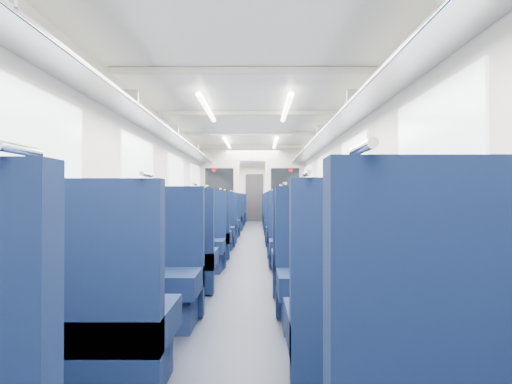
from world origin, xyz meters
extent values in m
cube|color=black|center=(0.00, 0.00, 0.00)|extent=(2.80, 18.00, 0.01)
cube|color=white|center=(0.00, 0.00, 2.35)|extent=(2.80, 18.00, 0.01)
cube|color=beige|center=(-1.40, 0.00, 1.18)|extent=(0.02, 18.00, 2.35)
cube|color=#0F1934|center=(-1.39, 0.00, 0.35)|extent=(0.03, 17.90, 0.70)
cube|color=beige|center=(1.40, 0.00, 1.18)|extent=(0.02, 18.00, 2.35)
cube|color=#0F1934|center=(1.39, 0.00, 0.35)|extent=(0.03, 17.90, 0.70)
cube|color=beige|center=(0.00, 9.00, 1.18)|extent=(2.80, 0.02, 2.35)
cube|color=#B2B5BA|center=(-1.22, 0.00, 1.97)|extent=(0.34, 17.40, 0.04)
cylinder|color=silver|center=(-1.04, 0.00, 1.95)|extent=(0.02, 17.40, 0.02)
cube|color=#B2B5BA|center=(-1.22, -4.00, 2.05)|extent=(0.34, 0.03, 0.14)
cube|color=#B2B5BA|center=(-1.22, -2.00, 2.05)|extent=(0.34, 0.03, 0.14)
cube|color=#B2B5BA|center=(-1.22, 0.00, 2.05)|extent=(0.34, 0.03, 0.14)
cube|color=#B2B5BA|center=(-1.22, 2.00, 2.05)|extent=(0.34, 0.03, 0.14)
cube|color=#B2B5BA|center=(-1.22, 4.00, 2.05)|extent=(0.34, 0.03, 0.14)
cube|color=#B2B5BA|center=(-1.22, 6.00, 2.05)|extent=(0.34, 0.03, 0.14)
cube|color=#B2B5BA|center=(-1.22, 8.00, 2.05)|extent=(0.34, 0.03, 0.14)
cube|color=#B2B5BA|center=(1.22, 0.00, 1.97)|extent=(0.34, 17.40, 0.04)
cylinder|color=silver|center=(1.04, 0.00, 1.95)|extent=(0.02, 17.40, 0.02)
cube|color=#B2B5BA|center=(1.22, -4.00, 2.05)|extent=(0.34, 0.03, 0.14)
cube|color=#B2B5BA|center=(1.22, -2.00, 2.05)|extent=(0.34, 0.03, 0.14)
cube|color=#B2B5BA|center=(1.22, 0.00, 2.05)|extent=(0.34, 0.03, 0.14)
cube|color=#B2B5BA|center=(1.22, 2.00, 2.05)|extent=(0.34, 0.03, 0.14)
cube|color=#B2B5BA|center=(1.22, 4.00, 2.05)|extent=(0.34, 0.03, 0.14)
cube|color=#B2B5BA|center=(1.22, 6.00, 2.05)|extent=(0.34, 0.03, 0.14)
cube|color=#B2B5BA|center=(1.22, 8.00, 2.05)|extent=(0.34, 0.03, 0.14)
cube|color=white|center=(-1.38, -5.20, 1.42)|extent=(0.02, 1.30, 0.75)
cube|color=white|center=(-1.38, -2.90, 1.42)|extent=(0.02, 1.30, 0.75)
cube|color=white|center=(-1.38, -0.60, 1.42)|extent=(0.02, 1.30, 0.75)
cube|color=white|center=(-1.38, 1.70, 1.42)|extent=(0.02, 1.30, 0.75)
cube|color=white|center=(-1.38, 4.50, 1.42)|extent=(0.02, 1.30, 0.75)
cube|color=white|center=(-1.38, 6.80, 1.42)|extent=(0.02, 1.30, 0.75)
cube|color=white|center=(1.38, -5.20, 1.42)|extent=(0.02, 1.30, 0.75)
cube|color=white|center=(1.38, -2.90, 1.42)|extent=(0.02, 1.30, 0.75)
cube|color=white|center=(1.38, -0.60, 1.42)|extent=(0.02, 1.30, 0.75)
cube|color=white|center=(1.38, 1.70, 1.42)|extent=(0.02, 1.30, 0.75)
cube|color=white|center=(1.38, 4.50, 1.42)|extent=(0.02, 1.30, 0.75)
cube|color=white|center=(1.38, 6.80, 1.42)|extent=(0.02, 1.30, 0.75)
cube|color=beige|center=(0.00, -4.00, 2.31)|extent=(2.70, 0.06, 0.06)
cube|color=beige|center=(0.00, -2.00, 2.31)|extent=(2.70, 0.06, 0.06)
cube|color=beige|center=(0.00, 0.00, 2.31)|extent=(2.70, 0.06, 0.06)
cube|color=beige|center=(0.00, 2.00, 2.31)|extent=(2.70, 0.06, 0.06)
cube|color=beige|center=(0.00, 4.00, 2.31)|extent=(2.70, 0.06, 0.06)
cube|color=beige|center=(0.00, 6.00, 2.31)|extent=(2.70, 0.06, 0.06)
cube|color=beige|center=(0.00, 8.00, 2.31)|extent=(2.70, 0.06, 0.06)
cylinder|color=white|center=(-0.55, -2.50, 2.26)|extent=(0.07, 1.60, 0.07)
cylinder|color=white|center=(-0.55, 1.00, 2.26)|extent=(0.07, 1.60, 0.07)
cylinder|color=white|center=(-0.55, 5.50, 2.26)|extent=(0.07, 1.60, 0.07)
cylinder|color=white|center=(0.55, -2.50, 2.26)|extent=(0.07, 1.60, 0.07)
cylinder|color=white|center=(0.55, 1.00, 2.26)|extent=(0.07, 1.60, 0.07)
cylinder|color=white|center=(0.55, 5.50, 2.26)|extent=(0.07, 1.60, 0.07)
cube|color=black|center=(0.00, 8.94, 1.00)|extent=(0.75, 0.06, 2.00)
cube|color=beige|center=(-0.88, 2.58, 1.18)|extent=(1.05, 0.08, 2.35)
cube|color=black|center=(-0.87, 2.53, 1.40)|extent=(0.76, 0.02, 0.80)
cylinder|color=#AD0B14|center=(-1.02, 2.52, 1.75)|extent=(0.12, 0.01, 0.12)
cube|color=beige|center=(0.88, 2.58, 1.18)|extent=(1.05, 0.08, 2.35)
cube|color=black|center=(0.87, 2.53, 1.40)|extent=(0.76, 0.02, 0.80)
cylinder|color=#AD0B14|center=(1.02, 2.52, 1.75)|extent=(0.12, 0.01, 0.12)
cube|color=beige|center=(0.00, 2.58, 2.17)|extent=(0.70, 0.08, 0.35)
cylinder|color=silver|center=(-0.39, -7.05, 1.15)|extent=(0.02, 0.16, 0.02)
cylinder|color=silver|center=(0.39, -7.08, 1.15)|extent=(0.02, 0.16, 0.02)
cube|color=#0D1A3E|center=(-0.83, -5.80, 0.36)|extent=(1.04, 0.55, 0.18)
cube|color=#0D1634|center=(-0.83, -5.80, 0.13)|extent=(0.96, 0.44, 0.27)
cube|color=#0D1A3E|center=(-0.83, -6.03, 0.58)|extent=(1.04, 0.10, 1.11)
cylinder|color=silver|center=(-0.39, -6.03, 1.15)|extent=(0.02, 0.16, 0.02)
cube|color=#0D1A3E|center=(0.83, -5.88, 0.36)|extent=(1.04, 0.55, 0.18)
cube|color=#0D1634|center=(0.83, -5.88, 0.13)|extent=(0.96, 0.44, 0.27)
cube|color=#0D1A3E|center=(0.83, -6.10, 0.58)|extent=(1.04, 0.10, 1.11)
cylinder|color=silver|center=(0.39, -6.10, 1.15)|extent=(0.02, 0.16, 0.02)
cube|color=#0D1A3E|center=(-0.83, -4.79, 0.36)|extent=(1.04, 0.55, 0.18)
cube|color=#0D1634|center=(-0.83, -4.79, 0.13)|extent=(0.96, 0.44, 0.27)
cube|color=#0D1A3E|center=(-0.83, -4.56, 0.58)|extent=(1.04, 0.10, 1.11)
cylinder|color=silver|center=(-0.39, -4.56, 1.15)|extent=(0.02, 0.16, 0.02)
cube|color=#0D1A3E|center=(0.83, -4.81, 0.36)|extent=(1.04, 0.55, 0.18)
cube|color=#0D1634|center=(0.83, -4.81, 0.13)|extent=(0.96, 0.44, 0.27)
cube|color=#0D1A3E|center=(0.83, -4.59, 0.58)|extent=(1.04, 0.10, 1.11)
cylinder|color=silver|center=(0.39, -4.59, 1.15)|extent=(0.02, 0.16, 0.02)
cube|color=#0D1A3E|center=(-0.83, -3.58, 0.36)|extent=(1.04, 0.55, 0.18)
cube|color=#0D1634|center=(-0.83, -3.58, 0.13)|extent=(0.96, 0.44, 0.27)
cube|color=#0D1A3E|center=(-0.83, -3.80, 0.58)|extent=(1.04, 0.10, 1.11)
cylinder|color=silver|center=(-0.39, -3.80, 1.15)|extent=(0.02, 0.16, 0.02)
cube|color=#0D1A3E|center=(0.83, -3.71, 0.36)|extent=(1.04, 0.55, 0.18)
cube|color=#0D1634|center=(0.83, -3.71, 0.13)|extent=(0.96, 0.44, 0.27)
cube|color=#0D1A3E|center=(0.83, -3.93, 0.58)|extent=(1.04, 0.10, 1.11)
cylinder|color=silver|center=(0.39, -3.93, 1.15)|extent=(0.02, 0.16, 0.02)
cube|color=#0D1A3E|center=(-0.83, -2.48, 0.36)|extent=(1.04, 0.55, 0.18)
cube|color=#0D1634|center=(-0.83, -2.48, 0.13)|extent=(0.96, 0.44, 0.27)
cube|color=#0D1A3E|center=(-0.83, -2.26, 0.58)|extent=(1.04, 0.10, 1.11)
cylinder|color=silver|center=(-0.39, -2.26, 1.15)|extent=(0.02, 0.16, 0.02)
cube|color=#0D1A3E|center=(0.83, -2.50, 0.36)|extent=(1.04, 0.55, 0.18)
cube|color=#0D1634|center=(0.83, -2.50, 0.13)|extent=(0.96, 0.44, 0.27)
cube|color=#0D1A3E|center=(0.83, -2.27, 0.58)|extent=(1.04, 0.10, 1.11)
cylinder|color=silver|center=(0.39, -2.27, 1.15)|extent=(0.02, 0.16, 0.02)
cube|color=#0D1A3E|center=(-0.83, -1.28, 0.36)|extent=(1.04, 0.55, 0.18)
cube|color=#0D1634|center=(-0.83, -1.28, 0.13)|extent=(0.96, 0.44, 0.27)
cube|color=#0D1A3E|center=(-0.83, -1.51, 0.58)|extent=(1.04, 0.10, 1.11)
cylinder|color=silver|center=(-0.39, -1.51, 1.15)|extent=(0.02, 0.16, 0.02)
cube|color=#0D1A3E|center=(0.83, -1.18, 0.36)|extent=(1.04, 0.55, 0.18)
cube|color=#0D1634|center=(0.83, -1.18, 0.13)|extent=(0.96, 0.44, 0.27)
cube|color=#0D1A3E|center=(0.83, -1.41, 0.58)|extent=(1.04, 0.10, 1.11)
cylinder|color=silver|center=(0.39, -1.41, 1.15)|extent=(0.02, 0.16, 0.02)
cube|color=#0D1A3E|center=(-0.83, -0.24, 0.36)|extent=(1.04, 0.55, 0.18)
cube|color=#0D1634|center=(-0.83, -0.24, 0.13)|extent=(0.96, 0.44, 0.27)
cube|color=#0D1A3E|center=(-0.83, -0.02, 0.58)|extent=(1.04, 0.10, 1.11)
cylinder|color=silver|center=(-0.39, -0.02, 1.15)|extent=(0.02, 0.16, 0.02)
cube|color=#0D1A3E|center=(0.83, -0.18, 0.36)|extent=(1.04, 0.55, 0.18)
cube|color=#0D1634|center=(0.83, -0.18, 0.13)|extent=(0.96, 0.44, 0.27)
cube|color=#0D1A3E|center=(0.83, 0.04, 0.58)|extent=(1.04, 0.10, 1.11)
cylinder|color=silver|center=(0.39, 0.04, 1.15)|extent=(0.02, 0.16, 0.02)
cube|color=#0D1A3E|center=(-0.83, 0.90, 0.36)|extent=(1.04, 0.55, 0.18)
cube|color=#0D1634|center=(-0.83, 0.90, 0.13)|extent=(0.96, 0.44, 0.27)
cube|color=#0D1A3E|center=(-0.83, 0.68, 0.58)|extent=(1.04, 0.10, 1.11)
cylinder|color=silver|center=(-0.39, 0.68, 1.15)|extent=(0.02, 0.16, 0.02)
cube|color=#0D1A3E|center=(0.83, 0.95, 0.36)|extent=(1.04, 0.55, 0.18)
cube|color=#0D1634|center=(0.83, 0.95, 0.13)|extent=(0.96, 0.44, 0.27)
cube|color=#0D1A3E|center=(0.83, 0.73, 0.58)|extent=(1.04, 0.10, 1.11)
cylinder|color=silver|center=(0.39, 0.73, 1.15)|extent=(0.02, 0.16, 0.02)
cube|color=#0D1A3E|center=(-0.83, 2.07, 0.36)|extent=(1.04, 0.55, 0.18)
cube|color=#0D1634|center=(-0.83, 2.07, 0.13)|extent=(0.96, 0.44, 0.27)
cube|color=#0D1A3E|center=(-0.83, 2.30, 0.58)|extent=(1.04, 0.10, 1.11)
cylinder|color=silver|center=(-0.39, 2.30, 1.15)|extent=(0.02, 0.16, 0.02)
cube|color=#0D1A3E|center=(0.83, 2.10, 0.36)|extent=(1.04, 0.55, 0.18)
cube|color=#0D1634|center=(0.83, 2.10, 0.13)|extent=(0.96, 0.44, 0.27)
cube|color=#0D1A3E|center=(0.83, 2.32, 0.58)|extent=(1.04, 0.10, 1.11)
cylinder|color=silver|center=(0.39, 2.32, 1.15)|extent=(0.02, 0.16, 0.02)
cube|color=#0D1A3E|center=(-0.83, 4.19, 0.36)|extent=(1.04, 0.55, 0.18)
cube|color=#0D1634|center=(-0.83, 4.19, 0.13)|extent=(0.96, 0.44, 0.27)
cube|color=#0D1A3E|center=(-0.83, 3.96, 0.58)|extent=(1.04, 0.10, 1.11)
cylinder|color=silver|center=(-0.39, 3.96, 1.15)|extent=(0.02, 0.16, 0.02)
cube|color=#0D1A3E|center=(0.83, 4.24, 0.36)|extent=(1.04, 0.55, 0.18)
cube|color=#0D1634|center=(0.83, 4.24, 0.13)|extent=(0.96, 0.44, 0.27)
cube|color=#0D1A3E|center=(0.83, 4.01, 0.58)|extent=(1.04, 0.10, 1.11)
cylinder|color=silver|center=(0.39, 4.01, 1.15)|extent=(0.02, 0.16, 0.02)
cube|color=#0D1A3E|center=(-0.83, 5.14, 0.36)|extent=(1.04, 0.55, 0.18)
cube|color=#0D1634|center=(-0.83, 5.14, 0.13)|extent=(0.96, 0.44, 0.27)
cube|color=#0D1A3E|center=(-0.83, 5.36, 0.58)|extent=(1.04, 0.10, 1.11)
cylinder|color=silver|center=(-0.39, 5.36, 1.15)|extent=(0.02, 0.16, 0.02)
cube|color=#0D1A3E|center=(0.83, 5.10, 0.36)|extent=(1.04, 0.55, 0.18)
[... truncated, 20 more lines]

